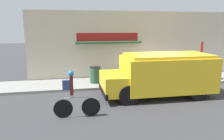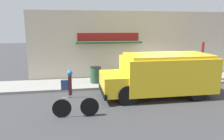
{
  "view_description": "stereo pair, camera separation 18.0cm",
  "coord_description": "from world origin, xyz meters",
  "px_view_note": "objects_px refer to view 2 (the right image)",
  "views": [
    {
      "loc": [
        -4.88,
        -11.02,
        3.33
      ],
      "look_at": [
        -2.75,
        -0.2,
        1.1
      ],
      "focal_mm": 35.0,
      "sensor_mm": 36.0,
      "label": 1
    },
    {
      "loc": [
        -4.7,
        -11.05,
        3.33
      ],
      "look_at": [
        -2.75,
        -0.2,
        1.1
      ],
      "focal_mm": 35.0,
      "sensor_mm": 36.0,
      "label": 2
    }
  ],
  "objects_px": {
    "school_bus": "(161,74)",
    "trash_bin": "(96,75)",
    "stop_sign_post": "(202,54)",
    "cyclist": "(72,96)"
  },
  "relations": [
    {
      "from": "school_bus",
      "to": "trash_bin",
      "type": "bearing_deg",
      "value": 138.39
    },
    {
      "from": "school_bus",
      "to": "stop_sign_post",
      "type": "relative_size",
      "value": 2.27
    },
    {
      "from": "school_bus",
      "to": "cyclist",
      "type": "height_order",
      "value": "school_bus"
    },
    {
      "from": "stop_sign_post",
      "to": "trash_bin",
      "type": "relative_size",
      "value": 2.52
    },
    {
      "from": "cyclist",
      "to": "stop_sign_post",
      "type": "distance_m",
      "value": 8.52
    },
    {
      "from": "cyclist",
      "to": "trash_bin",
      "type": "bearing_deg",
      "value": 74.34
    },
    {
      "from": "cyclist",
      "to": "school_bus",
      "type": "bearing_deg",
      "value": 24.14
    },
    {
      "from": "stop_sign_post",
      "to": "trash_bin",
      "type": "bearing_deg",
      "value": 175.01
    },
    {
      "from": "school_bus",
      "to": "trash_bin",
      "type": "height_order",
      "value": "school_bus"
    },
    {
      "from": "school_bus",
      "to": "stop_sign_post",
      "type": "height_order",
      "value": "stop_sign_post"
    }
  ]
}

